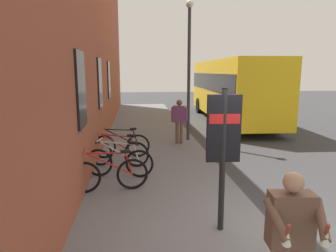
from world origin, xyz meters
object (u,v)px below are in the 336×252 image
bicycle_end_of_row (109,174)px  street_lamp (189,60)px  transit_info_sign (223,138)px  bicycle_far_end (118,153)px  bicycle_leaning_wall (122,145)px  pedestrian_by_facade (179,117)px  city_bus (231,87)px  tourist_with_hotdogs (291,229)px  bicycle_nearest_sign (119,162)px

bicycle_end_of_row → street_lamp: street_lamp is taller
transit_info_sign → street_lamp: 6.93m
bicycle_far_end → bicycle_leaning_wall: size_ratio=0.98×
transit_info_sign → street_lamp: street_lamp is taller
bicycle_end_of_row → bicycle_far_end: bearing=-3.6°
pedestrian_by_facade → street_lamp: street_lamp is taller
city_bus → tourist_with_hotdogs: bearing=164.5°
bicycle_end_of_row → bicycle_far_end: size_ratio=1.01×
bicycle_end_of_row → bicycle_nearest_sign: same height
bicycle_end_of_row → tourist_with_hotdogs: 4.35m
city_bus → street_lamp: bearing=146.4°
transit_info_sign → city_bus: 12.35m
bicycle_nearest_sign → transit_info_sign: transit_info_sign is taller
transit_info_sign → tourist_with_hotdogs: transit_info_sign is taller
bicycle_end_of_row → bicycle_far_end: same height
bicycle_far_end → tourist_with_hotdogs: tourist_with_hotdogs is taller
tourist_with_hotdogs → bicycle_end_of_row: bearing=31.1°
bicycle_end_of_row → tourist_with_hotdogs: tourist_with_hotdogs is taller
bicycle_nearest_sign → tourist_with_hotdogs: tourist_with_hotdogs is taller
bicycle_nearest_sign → bicycle_leaning_wall: (1.74, 0.01, -0.00)m
tourist_with_hotdogs → bicycle_far_end: bearing=21.1°
bicycle_nearest_sign → tourist_with_hotdogs: bearing=-156.0°
bicycle_far_end → bicycle_end_of_row: bearing=176.4°
city_bus → bicycle_far_end: bearing=143.9°
bicycle_nearest_sign → bicycle_end_of_row: bearing=168.8°
city_bus → pedestrian_by_facade: 6.71m
bicycle_far_end → pedestrian_by_facade: 3.34m
bicycle_leaning_wall → transit_info_sign: (-4.53, -1.85, 1.21)m
pedestrian_by_facade → street_lamp: size_ratio=0.31×
bicycle_far_end → city_bus: size_ratio=0.16×
bicycle_leaning_wall → tourist_with_hotdogs: (-6.34, -2.06, 0.62)m
pedestrian_by_facade → tourist_with_hotdogs: 7.99m
bicycle_nearest_sign → tourist_with_hotdogs: (-4.60, -2.04, 0.62)m
pedestrian_by_facade → street_lamp: 2.21m
bicycle_nearest_sign → bicycle_far_end: size_ratio=1.00×
city_bus → tourist_with_hotdogs: city_bus is taller
bicycle_end_of_row → pedestrian_by_facade: (4.30, -2.23, 0.61)m
bicycle_leaning_wall → city_bus: bearing=-39.0°
bicycle_nearest_sign → city_bus: size_ratio=0.17×
bicycle_nearest_sign → bicycle_leaning_wall: size_ratio=0.99×
bicycle_far_end → pedestrian_by_facade: bearing=-40.1°
bicycle_far_end → street_lamp: bearing=-39.8°
bicycle_nearest_sign → bicycle_leaning_wall: same height
bicycle_nearest_sign → bicycle_far_end: same height
bicycle_nearest_sign → transit_info_sign: 3.55m
transit_info_sign → city_bus: (11.69, -3.95, 0.20)m
bicycle_end_of_row → street_lamp: 6.17m
bicycle_far_end → city_bus: city_bus is taller
bicycle_leaning_wall → bicycle_end_of_row: bearing=176.4°
bicycle_far_end → street_lamp: 4.82m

